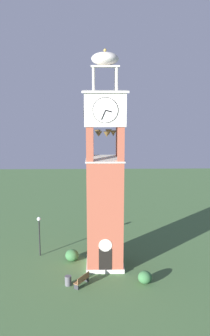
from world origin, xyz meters
TOP-DOWN VIEW (x-y plane):
  - ground at (0.00, 0.00)m, footprint 80.00×80.00m
  - clock_tower at (-0.00, -0.00)m, footprint 3.65×3.65m
  - park_bench at (-1.89, -3.55)m, footprint 1.23×1.58m
  - lamp_post at (-6.05, 2.12)m, footprint 0.36×0.36m
  - trash_bin at (-3.01, -3.47)m, footprint 0.52×0.52m
  - shrub_near_entry at (-2.98, 0.96)m, footprint 1.22×1.22m
  - shrub_left_of_tower at (3.16, -3.26)m, footprint 1.13×1.13m

SIDE VIEW (x-z plane):
  - ground at x=0.00m, z-range 0.00..0.00m
  - trash_bin at x=-3.01m, z-range 0.00..0.80m
  - park_bench at x=-1.89m, z-range 0.01..0.96m
  - shrub_left_of_tower at x=3.16m, z-range 0.00..1.04m
  - shrub_near_entry at x=-2.98m, z-range 0.00..1.07m
  - lamp_post at x=-6.05m, z-range 0.74..4.53m
  - clock_tower at x=0.00m, z-range -1.64..16.84m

